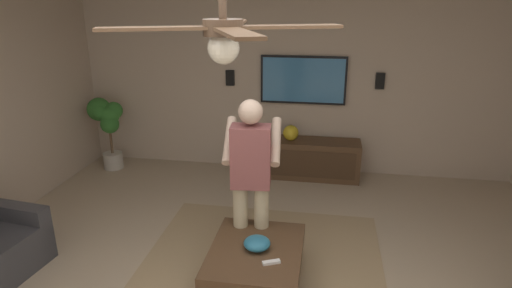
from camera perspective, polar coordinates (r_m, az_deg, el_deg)
name	(u,v)px	position (r m, az deg, el deg)	size (l,w,h in m)	color
wall_back_tv	(293,81)	(6.23, 4.97, 8.33)	(0.10, 6.41, 2.65)	#BCA893
area_rug	(259,273)	(4.23, 0.47, -16.80)	(2.50, 2.33, 0.01)	#9E8460
coffee_table	(256,259)	(3.90, 0.00, -15.06)	(1.00, 0.80, 0.40)	#513823
media_console	(299,158)	(6.19, 5.81, -1.89)	(0.45, 1.70, 0.55)	#513823
tv	(303,80)	(6.12, 6.32, 8.48)	(0.05, 1.21, 0.68)	black
person_standing	(251,174)	(3.96, -0.67, -4.00)	(0.57, 0.57, 1.64)	#C6B793
potted_plant_tall	(107,121)	(6.65, -19.30, 2.91)	(0.39, 0.51, 1.09)	#B7B2A8
bowl	(257,243)	(3.82, 0.13, -13.10)	(0.24, 0.24, 0.11)	teal
remote_white	(271,262)	(3.66, 2.05, -15.48)	(0.15, 0.04, 0.02)	white
vase_round	(291,133)	(6.04, 4.67, 1.50)	(0.22, 0.22, 0.22)	gold
wall_speaker_left	(380,81)	(6.16, 16.21, 8.07)	(0.06, 0.12, 0.22)	black
wall_speaker_right	(230,78)	(6.28, -3.47, 8.80)	(0.06, 0.12, 0.22)	black
ceiling_fan	(225,34)	(2.17, -4.16, 14.48)	(1.18, 1.16, 0.46)	#4C3828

